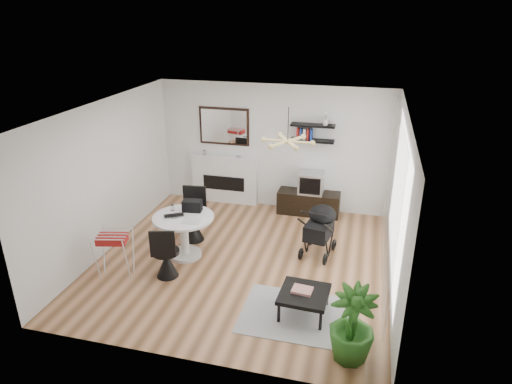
% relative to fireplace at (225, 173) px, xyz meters
% --- Properties ---
extents(floor, '(5.00, 5.00, 0.00)m').
position_rel_fireplace_xyz_m(floor, '(1.10, -2.42, -0.69)').
color(floor, brown).
rests_on(floor, ground).
extents(ceiling, '(5.00, 5.00, 0.00)m').
position_rel_fireplace_xyz_m(ceiling, '(1.10, -2.42, 2.01)').
color(ceiling, white).
rests_on(ceiling, wall_back).
extents(wall_back, '(5.00, 0.00, 5.00)m').
position_rel_fireplace_xyz_m(wall_back, '(1.10, 0.08, 0.66)').
color(wall_back, white).
rests_on(wall_back, floor).
extents(wall_left, '(0.00, 5.00, 5.00)m').
position_rel_fireplace_xyz_m(wall_left, '(-1.40, -2.42, 0.66)').
color(wall_left, white).
rests_on(wall_left, floor).
extents(wall_right, '(0.00, 5.00, 5.00)m').
position_rel_fireplace_xyz_m(wall_right, '(3.60, -2.42, 0.66)').
color(wall_right, white).
rests_on(wall_right, floor).
extents(sheer_curtain, '(0.04, 3.60, 2.60)m').
position_rel_fireplace_xyz_m(sheer_curtain, '(3.50, -2.22, 0.66)').
color(sheer_curtain, white).
rests_on(sheer_curtain, wall_right).
extents(fireplace, '(1.50, 0.17, 2.16)m').
position_rel_fireplace_xyz_m(fireplace, '(0.00, 0.00, 0.00)').
color(fireplace, white).
rests_on(fireplace, floor).
extents(shelf_lower, '(0.90, 0.25, 0.04)m').
position_rel_fireplace_xyz_m(shelf_lower, '(1.93, -0.05, 0.91)').
color(shelf_lower, black).
rests_on(shelf_lower, wall_back).
extents(shelf_upper, '(0.90, 0.25, 0.04)m').
position_rel_fireplace_xyz_m(shelf_upper, '(1.93, -0.05, 1.23)').
color(shelf_upper, black).
rests_on(shelf_upper, wall_back).
extents(pendant_lamp, '(0.90, 0.90, 0.10)m').
position_rel_fireplace_xyz_m(pendant_lamp, '(1.80, -2.12, 1.46)').
color(pendant_lamp, tan).
rests_on(pendant_lamp, ceiling).
extents(tv_console, '(1.31, 0.46, 0.49)m').
position_rel_fireplace_xyz_m(tv_console, '(1.93, -0.16, -0.44)').
color(tv_console, black).
rests_on(tv_console, floor).
extents(crt_tv, '(0.51, 0.45, 0.45)m').
position_rel_fireplace_xyz_m(crt_tv, '(1.97, -0.17, 0.03)').
color(crt_tv, '#B2B2B4').
rests_on(crt_tv, tv_console).
extents(dining_table, '(1.07, 1.07, 0.78)m').
position_rel_fireplace_xyz_m(dining_table, '(0.06, -2.50, -0.17)').
color(dining_table, white).
rests_on(dining_table, floor).
extents(laptop, '(0.40, 0.36, 0.03)m').
position_rel_fireplace_xyz_m(laptop, '(-0.07, -2.58, 0.11)').
color(laptop, black).
rests_on(laptop, dining_table).
extents(black_bag, '(0.36, 0.24, 0.20)m').
position_rel_fireplace_xyz_m(black_bag, '(0.13, -2.25, 0.20)').
color(black_bag, black).
rests_on(black_bag, dining_table).
extents(newspaper, '(0.32, 0.28, 0.01)m').
position_rel_fireplace_xyz_m(newspaper, '(0.28, -2.65, 0.10)').
color(newspaper, silver).
rests_on(newspaper, dining_table).
extents(drinking_glass, '(0.07, 0.07, 0.11)m').
position_rel_fireplace_xyz_m(drinking_glass, '(-0.22, -2.32, 0.15)').
color(drinking_glass, white).
rests_on(drinking_glass, dining_table).
extents(chair_far, '(0.49, 0.51, 1.02)m').
position_rel_fireplace_xyz_m(chair_far, '(-0.02, -1.87, -0.36)').
color(chair_far, black).
rests_on(chair_far, floor).
extents(chair_near, '(0.47, 0.49, 0.93)m').
position_rel_fireplace_xyz_m(chair_near, '(0.03, -3.20, -0.39)').
color(chair_near, black).
rests_on(chair_near, floor).
extents(drying_rack, '(0.63, 0.61, 0.80)m').
position_rel_fireplace_xyz_m(drying_rack, '(-0.79, -3.40, -0.26)').
color(drying_rack, white).
rests_on(drying_rack, floor).
extents(stroller, '(0.63, 0.86, 0.99)m').
position_rel_fireplace_xyz_m(stroller, '(2.36, -1.79, -0.26)').
color(stroller, black).
rests_on(stroller, floor).
extents(rug, '(1.69, 1.22, 0.01)m').
position_rel_fireplace_xyz_m(rug, '(2.32, -3.69, -0.68)').
color(rug, '#AFAFAF').
rests_on(rug, floor).
extents(coffee_table, '(0.72, 0.72, 0.36)m').
position_rel_fireplace_xyz_m(coffee_table, '(2.37, -3.62, -0.36)').
color(coffee_table, black).
rests_on(coffee_table, rug).
extents(magazines, '(0.31, 0.25, 0.04)m').
position_rel_fireplace_xyz_m(magazines, '(2.34, -3.61, -0.30)').
color(magazines, '#D04034').
rests_on(magazines, coffee_table).
extents(potted_plant, '(0.66, 0.66, 1.03)m').
position_rel_fireplace_xyz_m(potted_plant, '(3.08, -4.37, -0.17)').
color(potted_plant, '#255D1A').
rests_on(potted_plant, floor).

